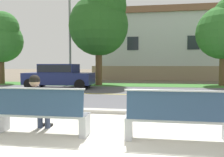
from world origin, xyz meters
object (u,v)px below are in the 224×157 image
Objects in this scene: bench_left at (40,113)px; car_navy_near at (59,75)px; streetlamp at (71,26)px; shade_tree_left at (100,21)px; shade_tree_far_left at (1,38)px; bench_right at (178,118)px; seated_person_grey at (37,101)px.

car_navy_near is at bearing 109.95° from bench_left.
bench_left is 12.50m from streetlamp.
bench_left is 0.28× the size of shade_tree_left.
car_navy_near is at bearing -86.89° from streetlamp.
bench_left is 0.36× the size of shade_tree_far_left.
bench_right is at bearing -55.80° from car_navy_near.
streetlamp reaches higher than car_navy_near.
bench_right is 0.28× the size of shade_tree_left.
streetlamp reaches higher than seated_person_grey.
car_navy_near is at bearing 109.47° from seated_person_grey.
bench_left is 1.00× the size of bench_right.
seated_person_grey reaches higher than bench_left.
bench_left is at bearing 180.00° from bench_right.
shade_tree_left reaches higher than seated_person_grey.
car_navy_near is (-3.17, 8.73, 0.39)m from bench_left.
shade_tree_far_left is (-8.71, 10.87, 2.94)m from seated_person_grey.
shade_tree_left is at bearing 46.24° from car_navy_near.
shade_tree_far_left is at bearing -176.52° from streetlamp.
bench_right is 0.36× the size of shade_tree_far_left.
shade_tree_left is (-0.81, 10.87, 3.96)m from seated_person_grey.
bench_left is 2.76m from bench_right.
streetlamp is 1.09× the size of shade_tree_left.
streetlamp reaches higher than shade_tree_far_left.
bench_left is at bearing -51.31° from shade_tree_far_left.
seated_person_grey is 0.18× the size of shade_tree_left.
streetlamp is at bearing 106.23° from bench_left.
car_navy_near is at bearing 124.20° from bench_right.
streetlamp is at bearing 171.66° from shade_tree_left.
streetlamp reaches higher than bench_right.
shade_tree_far_left is at bearing 128.68° from seated_person_grey.
car_navy_near reaches higher than bench_left.
shade_tree_far_left reaches higher than car_navy_near.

